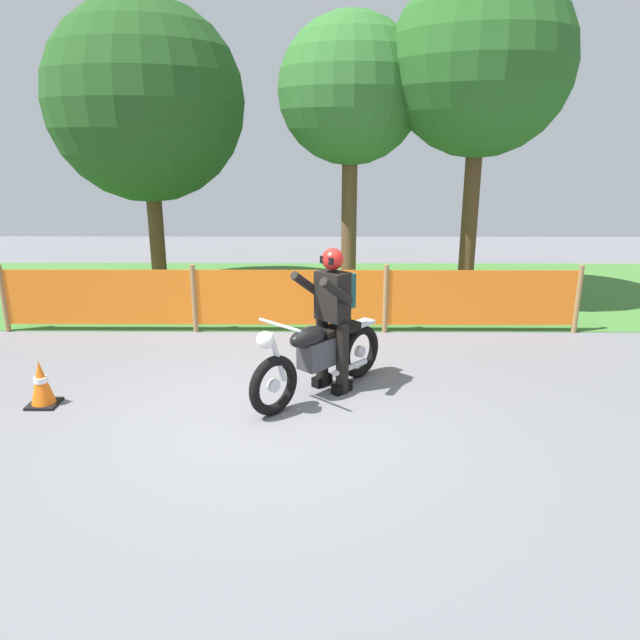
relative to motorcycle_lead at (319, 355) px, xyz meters
The scene contains 9 objects.
ground 0.82m from the motorcycle_lead, 135.33° to the right, with size 24.00×24.00×0.02m, color slate.
grass_verge 4.97m from the motorcycle_lead, 95.40° to the left, with size 24.00×5.19×0.01m, color #427A33.
barrier_fence 2.38m from the motorcycle_lead, 101.29° to the left, with size 8.78×0.08×1.05m.
tree_leftmost 6.41m from the motorcycle_lead, 122.92° to the left, with size 3.48×3.48×5.20m.
tree_near_left 5.64m from the motorcycle_lead, 83.74° to the left, with size 2.54×2.54×4.92m.
tree_near_right 6.06m from the motorcycle_lead, 58.02° to the left, with size 3.04×3.04×5.55m.
motorcycle_lead is the anchor object (origin of this frame).
rider_lead 0.52m from the motorcycle_lead, 47.79° to the left, with size 0.76×0.77×1.69m.
traffic_cone 3.10m from the motorcycle_lead, behind, with size 0.32×0.32×0.53m.
Camera 1 is at (0.52, -5.98, 2.87)m, focal length 33.73 mm.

